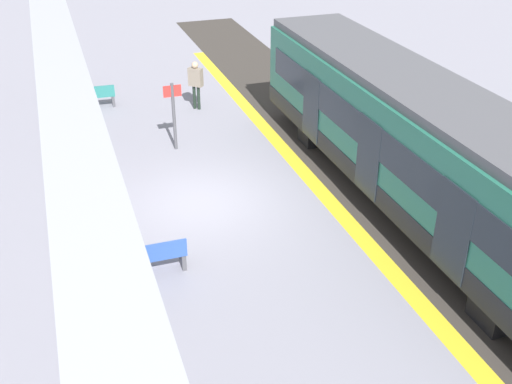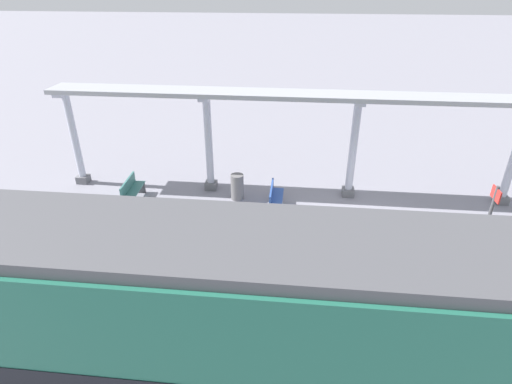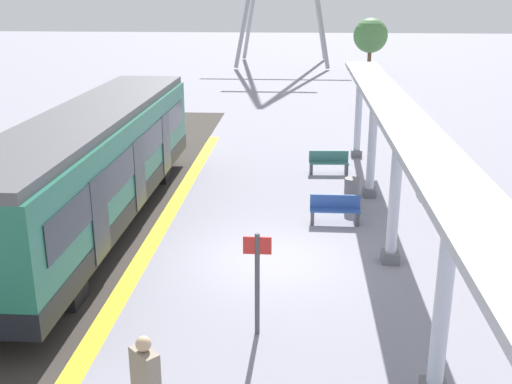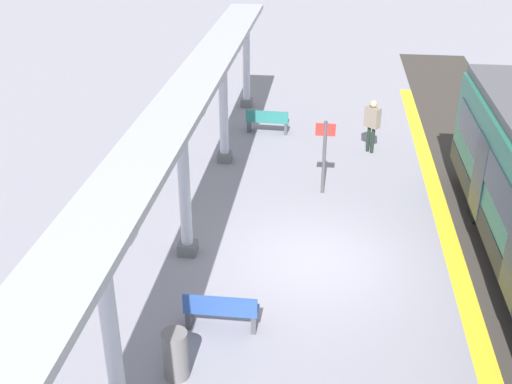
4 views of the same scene
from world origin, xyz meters
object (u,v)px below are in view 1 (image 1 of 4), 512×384
at_px(train_near_carriage, 414,145).
at_px(trash_bin, 137,300).
at_px(canopy_pillar_nearest, 53,41).
at_px(bench_mid_platform, 153,257).
at_px(canopy_pillar_fourth, 100,284).
at_px(bench_far_end, 94,96).
at_px(canopy_pillar_third, 75,157).
at_px(platform_info_sign, 174,110).
at_px(passenger_waiting_near_edge, 196,80).
at_px(canopy_pillar_second, 62,84).

xyz_separation_m(train_near_carriage, trash_bin, (7.58, 2.24, -1.34)).
relative_size(canopy_pillar_nearest, bench_mid_platform, 2.49).
distance_m(canopy_pillar_fourth, bench_far_end, 13.63).
bearing_deg(train_near_carriage, bench_far_end, -54.68).
distance_m(canopy_pillar_nearest, canopy_pillar_third, 10.94).
bearing_deg(canopy_pillar_nearest, trash_bin, 92.64).
distance_m(bench_mid_platform, platform_info_sign, 6.75).
height_order(bench_far_end, passenger_waiting_near_edge, passenger_waiting_near_edge).
relative_size(train_near_carriage, passenger_waiting_near_edge, 8.13).
height_order(canopy_pillar_nearest, bench_mid_platform, canopy_pillar_nearest).
distance_m(canopy_pillar_second, bench_far_end, 3.19).
relative_size(canopy_pillar_nearest, canopy_pillar_third, 1.00).
height_order(canopy_pillar_third, bench_mid_platform, canopy_pillar_third).
xyz_separation_m(trash_bin, passenger_waiting_near_edge, (-3.96, -11.05, 0.63)).
xyz_separation_m(train_near_carriage, bench_far_end, (7.17, -10.12, -1.39)).
height_order(train_near_carriage, passenger_waiting_near_edge, train_near_carriage).
xyz_separation_m(canopy_pillar_fourth, passenger_waiting_near_edge, (-4.66, -12.20, -0.77)).
xyz_separation_m(train_near_carriage, bench_mid_platform, (6.98, 0.80, -1.39)).
bearing_deg(platform_info_sign, trash_bin, 72.47).
xyz_separation_m(bench_mid_platform, passenger_waiting_near_edge, (-3.37, -9.61, 0.68)).
bearing_deg(bench_mid_platform, bench_far_end, -89.02).
bearing_deg(trash_bin, canopy_pillar_third, -80.51).
bearing_deg(canopy_pillar_second, platform_info_sign, 149.37).
relative_size(canopy_pillar_third, trash_bin, 3.79).
distance_m(canopy_pillar_fourth, trash_bin, 1.94).
bearing_deg(canopy_pillar_second, trash_bin, 94.10).
distance_m(canopy_pillar_nearest, canopy_pillar_second, 5.37).
relative_size(canopy_pillar_third, bench_mid_platform, 2.49).
relative_size(train_near_carriage, platform_info_sign, 6.62).
bearing_deg(passenger_waiting_near_edge, train_near_carriage, 112.29).
bearing_deg(platform_info_sign, canopy_pillar_third, 49.23).
bearing_deg(passenger_waiting_near_edge, platform_info_sign, 65.08).
xyz_separation_m(canopy_pillar_nearest, trash_bin, (-0.70, 15.11, -1.40)).
height_order(canopy_pillar_second, platform_info_sign, canopy_pillar_second).
bearing_deg(passenger_waiting_near_edge, canopy_pillar_nearest, -41.08).
bearing_deg(bench_mid_platform, trash_bin, 67.49).
xyz_separation_m(train_near_carriage, canopy_pillar_second, (8.27, -7.50, 0.06)).
xyz_separation_m(train_near_carriage, canopy_pillar_third, (8.27, -1.93, 0.06)).
relative_size(canopy_pillar_third, bench_far_end, 2.46).
xyz_separation_m(canopy_pillar_nearest, passenger_waiting_near_edge, (-4.66, 4.06, -0.77)).
xyz_separation_m(canopy_pillar_second, canopy_pillar_fourth, (0.00, 10.89, 0.00)).
relative_size(canopy_pillar_second, canopy_pillar_third, 1.00).
height_order(bench_far_end, trash_bin, trash_bin).
relative_size(train_near_carriage, canopy_pillar_third, 3.90).
distance_m(bench_mid_platform, passenger_waiting_near_edge, 10.21).
relative_size(canopy_pillar_fourth, platform_info_sign, 1.70).
bearing_deg(canopy_pillar_third, canopy_pillar_second, -90.00).
xyz_separation_m(bench_far_end, passenger_waiting_near_edge, (-3.56, 1.31, 0.68)).
height_order(canopy_pillar_nearest, canopy_pillar_fourth, same).
relative_size(canopy_pillar_second, bench_far_end, 2.46).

